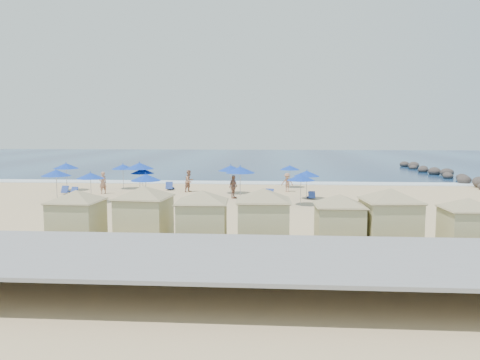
% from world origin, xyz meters
% --- Properties ---
extents(ground, '(160.00, 160.00, 0.00)m').
position_xyz_m(ground, '(0.00, 0.00, 0.00)').
color(ground, tan).
rests_on(ground, ground).
extents(ocean, '(160.00, 80.00, 0.06)m').
position_xyz_m(ocean, '(0.00, 55.00, 0.03)').
color(ocean, '#0E2650').
rests_on(ocean, ground).
extents(surf_line, '(160.00, 2.50, 0.08)m').
position_xyz_m(surf_line, '(0.00, 15.50, 0.04)').
color(surf_line, white).
rests_on(surf_line, ground).
extents(seawall, '(160.00, 6.10, 1.22)m').
position_xyz_m(seawall, '(0.00, -13.50, 0.65)').
color(seawall, gray).
rests_on(seawall, ground).
extents(rock_jetty, '(2.56, 26.66, 0.96)m').
position_xyz_m(rock_jetty, '(24.01, 24.90, 0.36)').
color(rock_jetty, '#2C2625').
rests_on(rock_jetty, ground).
extents(trash_bin, '(0.87, 0.87, 0.75)m').
position_xyz_m(trash_bin, '(-1.17, -3.75, 0.37)').
color(trash_bin, black).
rests_on(trash_bin, ground).
extents(cabana_0, '(4.33, 4.33, 2.72)m').
position_xyz_m(cabana_0, '(-3.29, -9.74, 1.56)').
color(cabana_0, tan).
rests_on(cabana_0, ground).
extents(cabana_1, '(4.58, 4.58, 2.88)m').
position_xyz_m(cabana_1, '(-0.43, -9.23, 1.65)').
color(cabana_1, tan).
rests_on(cabana_1, ground).
extents(cabana_2, '(4.41, 4.41, 2.77)m').
position_xyz_m(cabana_2, '(2.27, -9.80, 1.59)').
color(cabana_2, tan).
rests_on(cabana_2, ground).
extents(cabana_3, '(4.59, 4.59, 2.88)m').
position_xyz_m(cabana_3, '(4.89, -9.75, 1.65)').
color(cabana_3, tan).
rests_on(cabana_3, ground).
extents(cabana_4, '(4.18, 4.18, 2.63)m').
position_xyz_m(cabana_4, '(8.09, -9.67, 1.50)').
color(cabana_4, tan).
rests_on(cabana_4, ground).
extents(cabana_5, '(4.62, 4.62, 2.91)m').
position_xyz_m(cabana_5, '(10.22, -9.57, 1.67)').
color(cabana_5, tan).
rests_on(cabana_5, ground).
extents(cabana_6, '(4.09, 4.09, 2.57)m').
position_xyz_m(cabana_6, '(13.24, -9.98, 1.47)').
color(cabana_6, tan).
rests_on(cabana_6, ground).
extents(umbrella_0, '(2.13, 2.13, 2.42)m').
position_xyz_m(umbrella_0, '(-12.16, 8.75, 2.10)').
color(umbrella_0, '#A5A8AD').
rests_on(umbrella_0, ground).
extents(umbrella_1, '(2.10, 2.10, 2.39)m').
position_xyz_m(umbrella_1, '(-10.11, 2.65, 2.07)').
color(umbrella_1, '#A5A8AD').
rests_on(umbrella_1, ground).
extents(umbrella_2, '(1.97, 1.97, 2.24)m').
position_xyz_m(umbrella_2, '(-7.74, 10.22, 1.94)').
color(umbrella_2, '#A5A8AD').
rests_on(umbrella_2, ground).
extents(umbrella_3, '(1.94, 1.94, 2.21)m').
position_xyz_m(umbrella_3, '(-7.51, 2.39, 1.91)').
color(umbrella_3, '#A5A8AD').
rests_on(umbrella_3, ground).
extents(umbrella_4, '(1.89, 1.89, 2.15)m').
position_xyz_m(umbrella_4, '(-5.07, 6.88, 1.87)').
color(umbrella_4, '#A5A8AD').
rests_on(umbrella_4, ground).
extents(umbrella_5, '(2.32, 2.32, 2.64)m').
position_xyz_m(umbrella_5, '(-5.28, 6.79, 2.29)').
color(umbrella_5, '#A5A8AD').
rests_on(umbrella_5, ground).
extents(umbrella_6, '(2.03, 2.03, 2.32)m').
position_xyz_m(umbrella_6, '(-3.04, 0.50, 2.01)').
color(umbrella_6, '#A5A8AD').
rests_on(umbrella_6, ground).
extents(umbrella_7, '(2.09, 2.09, 2.38)m').
position_xyz_m(umbrella_7, '(1.88, 7.83, 2.06)').
color(umbrella_7, '#A5A8AD').
rests_on(umbrella_7, ground).
extents(umbrella_8, '(2.22, 2.22, 2.53)m').
position_xyz_m(umbrella_8, '(2.86, 4.79, 2.19)').
color(umbrella_8, '#A5A8AD').
rests_on(umbrella_8, ground).
extents(umbrella_9, '(1.80, 1.80, 2.05)m').
position_xyz_m(umbrella_9, '(6.75, 12.37, 1.78)').
color(umbrella_9, '#A5A8AD').
rests_on(umbrella_9, ground).
extents(umbrella_10, '(1.93, 1.93, 2.20)m').
position_xyz_m(umbrella_10, '(7.76, 5.21, 1.91)').
color(umbrella_10, '#A5A8AD').
rests_on(umbrella_10, ground).
extents(umbrella_11, '(1.93, 1.93, 2.20)m').
position_xyz_m(umbrella_11, '(7.16, 2.26, 1.90)').
color(umbrella_11, '#A5A8AD').
rests_on(umbrella_11, ground).
extents(beach_chair_0, '(0.70, 1.32, 0.70)m').
position_xyz_m(beach_chair_0, '(-11.24, 6.78, 0.24)').
color(beach_chair_0, '#283F92').
rests_on(beach_chair_0, ground).
extents(beach_chair_1, '(0.80, 1.32, 0.68)m').
position_xyz_m(beach_chair_1, '(-10.20, 6.25, 0.24)').
color(beach_chair_1, '#283F92').
rests_on(beach_chair_1, ground).
extents(beach_chair_2, '(0.68, 1.38, 0.74)m').
position_xyz_m(beach_chair_2, '(-3.57, 9.89, 0.26)').
color(beach_chair_2, '#283F92').
rests_on(beach_chair_2, ground).
extents(beach_chair_3, '(0.72, 1.34, 0.71)m').
position_xyz_m(beach_chair_3, '(0.22, 0.35, 0.25)').
color(beach_chair_3, '#283F92').
rests_on(beach_chair_3, ground).
extents(beach_chair_4, '(1.01, 1.53, 0.78)m').
position_xyz_m(beach_chair_4, '(5.12, 5.40, 0.27)').
color(beach_chair_4, '#283F92').
rests_on(beach_chair_4, ground).
extents(beach_chair_5, '(0.64, 1.18, 0.62)m').
position_xyz_m(beach_chair_5, '(8.09, 5.29, 0.21)').
color(beach_chair_5, '#283F92').
rests_on(beach_chair_5, ground).
extents(beachgoer_0, '(0.74, 0.77, 1.78)m').
position_xyz_m(beachgoer_0, '(-8.37, 7.02, 0.89)').
color(beachgoer_0, '#A7755D').
rests_on(beachgoer_0, ground).
extents(beachgoer_1, '(1.06, 1.11, 1.82)m').
position_xyz_m(beachgoer_1, '(-1.65, 8.68, 0.91)').
color(beachgoer_1, '#A7755D').
rests_on(beachgoer_1, ground).
extents(beachgoer_2, '(0.84, 1.11, 1.75)m').
position_xyz_m(beachgoer_2, '(2.31, 5.21, 0.87)').
color(beachgoer_2, '#A7755D').
rests_on(beachgoer_2, ground).
extents(beachgoer_3, '(1.13, 0.83, 1.56)m').
position_xyz_m(beachgoer_3, '(6.44, 9.37, 0.78)').
color(beachgoer_3, '#A7755D').
rests_on(beachgoer_3, ground).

